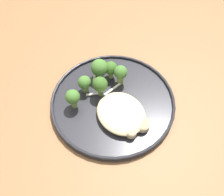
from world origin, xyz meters
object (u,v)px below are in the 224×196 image
Objects in this scene: broccoli_floret_near_rim at (100,68)px; seared_scallop_large_seared at (105,102)px; seared_scallop_right_edge at (116,112)px; broccoli_floret_front_edge at (73,97)px; broccoli_floret_center_pile at (85,83)px; broccoli_floret_rear_charred at (111,69)px; seared_scallop_half_hidden at (142,125)px; dinner_plate at (112,101)px; seared_scallop_rear_pale at (128,119)px; seared_scallop_tilted_round at (131,133)px; broccoli_floret_tall_stalk at (100,85)px; broccoli_floret_beside_noodles at (121,73)px.

seared_scallop_large_seared is at bearing -26.38° from broccoli_floret_near_rim.
broccoli_floret_front_edge is at bearing -139.37° from seared_scallop_right_edge.
broccoli_floret_rear_charred is (0.00, 0.07, 0.00)m from broccoli_floret_center_pile.
broccoli_floret_rear_charred is (-0.06, 0.06, 0.02)m from seared_scallop_large_seared.
seared_scallop_half_hidden is at bearing -2.45° from broccoli_floret_near_rim.
seared_scallop_rear_pale reaches higher than dinner_plate.
broccoli_floret_center_pile reaches higher than seared_scallop_tilted_round.
broccoli_floret_tall_stalk reaches higher than seared_scallop_right_edge.
broccoli_floret_tall_stalk is (-0.13, 0.01, 0.03)m from seared_scallop_tilted_round.
seared_scallop_large_seared is 0.46× the size of broccoli_floret_tall_stalk.
seared_scallop_half_hidden is 0.16m from broccoli_floret_rear_charred.
seared_scallop_right_edge is 0.10m from broccoli_floret_beside_noodles.
broccoli_floret_front_edge is at bearing -93.20° from broccoli_floret_beside_noodles.
seared_scallop_half_hidden is 0.61× the size of broccoli_floret_front_edge.
seared_scallop_large_seared is (-0.04, -0.00, -0.00)m from seared_scallop_right_edge.
seared_scallop_large_seared is at bearing 178.84° from seared_scallop_tilted_round.
seared_scallop_rear_pale is at bearing -19.38° from broccoli_floret_rear_charred.
broccoli_floret_tall_stalk is at bearing 166.21° from seared_scallop_large_seared.
seared_scallop_right_edge is 0.50× the size of broccoli_floret_front_edge.
broccoli_floret_beside_noodles is (0.04, 0.03, -0.00)m from broccoli_floret_near_rim.
seared_scallop_large_seared is 0.07m from seared_scallop_rear_pale.
broccoli_floret_center_pile is at bearing -109.89° from broccoli_floret_beside_noodles.
broccoli_floret_near_rim reaches higher than broccoli_floret_rear_charred.
broccoli_floret_center_pile is (-0.10, -0.02, 0.02)m from seared_scallop_right_edge.
broccoli_floret_center_pile is 0.95× the size of broccoli_floret_rear_charred.
broccoli_floret_rear_charred reaches higher than seared_scallop_rear_pale.
broccoli_floret_front_edge is (0.02, -0.04, 0.01)m from broccoli_floret_center_pile.
broccoli_floret_beside_noodles is at bearing 163.52° from seared_scallop_half_hidden.
dinner_plate is at bearing 156.86° from seared_scallop_right_edge.
seared_scallop_right_edge is at bearing -16.64° from broccoli_floret_near_rim.
broccoli_floret_near_rim is 0.98× the size of broccoli_floret_tall_stalk.
broccoli_floret_center_pile is at bearing -151.03° from dinner_plate.
seared_scallop_half_hidden is at bearing -10.52° from broccoli_floret_rear_charred.
seared_scallop_large_seared is 0.06m from broccoli_floret_center_pile.
seared_scallop_rear_pale is (0.03, 0.01, 0.00)m from seared_scallop_right_edge.
seared_scallop_rear_pale reaches higher than seared_scallop_tilted_round.
broccoli_floret_center_pile is (-0.16, -0.04, 0.02)m from seared_scallop_half_hidden.
broccoli_floret_near_rim reaches higher than broccoli_floret_beside_noodles.
seared_scallop_right_edge is at bearing -162.65° from seared_scallop_rear_pale.
seared_scallop_half_hidden is at bearing 6.27° from dinner_plate.
broccoli_floret_center_pile is 0.07m from broccoli_floret_rear_charred.
broccoli_floret_near_rim reaches higher than broccoli_floret_center_pile.
broccoli_floret_tall_stalk reaches higher than seared_scallop_half_hidden.
seared_scallop_right_edge is 0.99× the size of seared_scallop_rear_pale.
dinner_plate is 5.15× the size of broccoli_floret_near_rim.
broccoli_floret_center_pile reaches higher than dinner_plate.
seared_scallop_right_edge is 0.11m from broccoli_floret_rear_charred.
broccoli_floret_center_pile is at bearing -91.48° from broccoli_floret_rear_charred.
broccoli_floret_beside_noodles is at bearing 35.13° from broccoli_floret_near_rim.
seared_scallop_right_edge is 0.04m from seared_scallop_large_seared.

